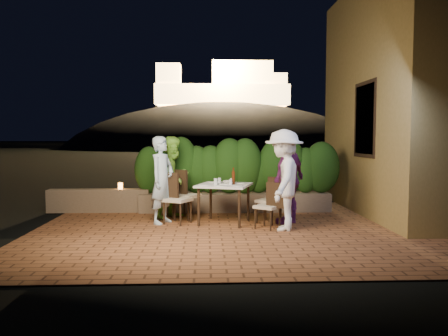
{
  "coord_description": "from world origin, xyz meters",
  "views": [
    {
      "loc": [
        -0.44,
        -7.31,
        1.63
      ],
      "look_at": [
        -0.1,
        1.02,
        1.05
      ],
      "focal_mm": 35.0,
      "sensor_mm": 36.0,
      "label": 1
    }
  ],
  "objects": [
    {
      "name": "ground",
      "position": [
        0.0,
        0.0,
        -0.02
      ],
      "size": [
        400.0,
        400.0,
        0.0
      ],
      "primitive_type": "plane",
      "color": "black",
      "rests_on": "ground"
    },
    {
      "name": "plate_sw",
      "position": [
        -0.28,
        1.23,
        0.76
      ],
      "size": [
        0.23,
        0.23,
        0.01
      ],
      "primitive_type": "cylinder",
      "color": "white",
      "rests_on": "dining_table"
    },
    {
      "name": "plate_front",
      "position": [
        -0.19,
        0.59,
        0.76
      ],
      "size": [
        0.23,
        0.23,
        0.01
      ],
      "primitive_type": "cylinder",
      "color": "white",
      "rests_on": "dining_table"
    },
    {
      "name": "dining_table",
      "position": [
        -0.1,
        0.92,
        0.38
      ],
      "size": [
        1.17,
        1.17,
        0.75
      ],
      "primitive_type": null,
      "rotation": [
        0.0,
        0.0,
        -0.31
      ],
      "color": "white",
      "rests_on": "ground"
    },
    {
      "name": "plate_nw",
      "position": [
        -0.48,
        0.77,
        0.76
      ],
      "size": [
        0.2,
        0.2,
        0.01
      ],
      "primitive_type": "cylinder",
      "color": "white",
      "rests_on": "dining_table"
    },
    {
      "name": "diner_purple",
      "position": [
        1.13,
        0.85,
        0.85
      ],
      "size": [
        0.94,
        1.03,
        1.69
      ],
      "primitive_type": "imported",
      "rotation": [
        0.0,
        0.0,
        -2.25
      ],
      "color": "#662262",
      "rests_on": "ground"
    },
    {
      "name": "parapet_lamp",
      "position": [
        -2.33,
        2.3,
        0.57
      ],
      "size": [
        0.1,
        0.1,
        0.14
      ],
      "primitive_type": "cylinder",
      "color": "orange",
      "rests_on": "parapet"
    },
    {
      "name": "terrace_floor",
      "position": [
        0.0,
        0.5,
        -0.07
      ],
      "size": [
        7.0,
        6.0,
        0.15
      ],
      "primitive_type": "cube",
      "color": "brown",
      "rests_on": "ground"
    },
    {
      "name": "window_pane",
      "position": [
        2.82,
        1.5,
        2.0
      ],
      "size": [
        0.08,
        1.0,
        1.4
      ],
      "primitive_type": "cube",
      "color": "black",
      "rests_on": "building_wall"
    },
    {
      "name": "bowl",
      "position": [
        -0.03,
        1.21,
        0.77
      ],
      "size": [
        0.22,
        0.22,
        0.04
      ],
      "primitive_type": "imported",
      "rotation": [
        0.0,
        0.0,
        -0.51
      ],
      "color": "white",
      "rests_on": "dining_table"
    },
    {
      "name": "glass_se",
      "position": [
        0.05,
        1.03,
        0.8
      ],
      "size": [
        0.06,
        0.06,
        0.1
      ],
      "primitive_type": "cylinder",
      "color": "silver",
      "rests_on": "dining_table"
    },
    {
      "name": "diner_white",
      "position": [
        0.92,
        0.29,
        0.89
      ],
      "size": [
        0.96,
        1.29,
        1.78
      ],
      "primitive_type": "imported",
      "rotation": [
        0.0,
        0.0,
        -1.86
      ],
      "color": "white",
      "rests_on": "ground"
    },
    {
      "name": "glass_sw",
      "position": [
        -0.18,
        1.11,
        0.8
      ],
      "size": [
        0.06,
        0.06,
        0.1
      ],
      "primitive_type": "cylinder",
      "color": "silver",
      "rests_on": "dining_table"
    },
    {
      "name": "glass_ne",
      "position": [
        0.02,
        0.79,
        0.8
      ],
      "size": [
        0.06,
        0.06,
        0.1
      ],
      "primitive_type": "cylinder",
      "color": "silver",
      "rests_on": "dining_table"
    },
    {
      "name": "parapet",
      "position": [
        -2.8,
        2.3,
        0.25
      ],
      "size": [
        2.2,
        0.3,
        0.5
      ],
      "primitive_type": "cube",
      "color": "brown",
      "rests_on": "ground"
    },
    {
      "name": "plate_centre",
      "position": [
        -0.08,
        0.91,
        0.76
      ],
      "size": [
        0.23,
        0.23,
        0.01
      ],
      "primitive_type": "cylinder",
      "color": "white",
      "rests_on": "dining_table"
    },
    {
      "name": "diner_blue",
      "position": [
        -1.28,
        0.97,
        0.83
      ],
      "size": [
        0.64,
        0.72,
        1.66
      ],
      "primitive_type": "imported",
      "rotation": [
        0.0,
        0.0,
        1.07
      ],
      "color": "#ACCBDD",
      "rests_on": "ground"
    },
    {
      "name": "beer_bottle",
      "position": [
        0.07,
        0.89,
        0.91
      ],
      "size": [
        0.06,
        0.06,
        0.32
      ],
      "primitive_type": null,
      "color": "#4B200C",
      "rests_on": "dining_table"
    },
    {
      "name": "chair_left_back",
      "position": [
        -0.84,
        1.41,
        0.49
      ],
      "size": [
        0.63,
        0.63,
        0.98
      ],
      "primitive_type": null,
      "rotation": [
        0.0,
        0.0,
        -0.6
      ],
      "color": "black",
      "rests_on": "ground"
    },
    {
      "name": "chair_right_front",
      "position": [
        0.65,
        0.39,
        0.42
      ],
      "size": [
        0.55,
        0.55,
        0.84
      ],
      "primitive_type": null,
      "rotation": [
        0.0,
        0.0,
        2.47
      ],
      "color": "black",
      "rests_on": "ground"
    },
    {
      "name": "planter",
      "position": [
        0.2,
        2.3,
        0.2
      ],
      "size": [
        4.2,
        0.55,
        0.4
      ],
      "primitive_type": "cube",
      "color": "brown",
      "rests_on": "ground"
    },
    {
      "name": "plate_se",
      "position": [
        0.22,
        1.06,
        0.76
      ],
      "size": [
        0.23,
        0.23,
        0.01
      ],
      "primitive_type": "cylinder",
      "color": "white",
      "rests_on": "dining_table"
    },
    {
      "name": "building_wall",
      "position": [
        3.6,
        2.0,
        2.5
      ],
      "size": [
        1.6,
        5.0,
        5.0
      ],
      "primitive_type": "cube",
      "color": "#A1823F",
      "rests_on": "ground"
    },
    {
      "name": "plate_ne",
      "position": [
        0.13,
        0.62,
        0.76
      ],
      "size": [
        0.2,
        0.2,
        0.01
      ],
      "primitive_type": "cylinder",
      "color": "white",
      "rests_on": "dining_table"
    },
    {
      "name": "diner_green",
      "position": [
        -1.1,
        1.55,
        0.83
      ],
      "size": [
        0.99,
        1.02,
        1.66
      ],
      "primitive_type": "imported",
      "rotation": [
        0.0,
        0.0,
        0.9
      ],
      "color": "#92E246",
      "rests_on": "ground"
    },
    {
      "name": "glass_nw",
      "position": [
        -0.26,
        0.83,
        0.81
      ],
      "size": [
        0.07,
        0.07,
        0.12
      ],
      "primitive_type": "cylinder",
      "color": "silver",
      "rests_on": "dining_table"
    },
    {
      "name": "fortress",
      "position": [
        2.0,
        60.0,
        10.5
      ],
      "size": [
        26.0,
        8.0,
        8.0
      ],
      "primitive_type": null,
      "color": "#FFCC7A",
      "rests_on": "hill"
    },
    {
      "name": "hill",
      "position": [
        2.0,
        60.0,
        -4.0
      ],
      "size": [
        52.0,
        40.0,
        22.0
      ],
      "primitive_type": "ellipsoid",
      "color": "black",
      "rests_on": "ground"
    },
    {
      "name": "window_frame",
      "position": [
        2.81,
        1.5,
        2.0
      ],
      "size": [
        0.06,
        1.15,
        1.55
      ],
      "primitive_type": "cube",
      "color": "black",
      "rests_on": "building_wall"
    },
    {
      "name": "chair_left_front",
      "position": [
        -0.99,
        0.92,
        0.48
      ],
      "size": [
        0.61,
        0.61,
        0.97
      ],
      "primitive_type": null,
      "rotation": [
        0.0,
        0.0,
        -0.51
      ],
      "color": "black",
      "rests_on": "ground"
    },
    {
      "name": "hedge",
      "position": [
        0.2,
        2.3,
        0.95
      ],
      "size": [
        4.0,
        0.7,
        1.1
      ],
      "primitive_type": null,
      "color": "#1C4312",
      "rests_on": "planter"
    },
    {
      "name": "chair_right_back",
      "position": [
        0.76,
        0.93,
        0.44
      ],
      "size": [
        0.58,
        0.58,
        0.89
      ],
      "primitive_type": null,
      "rotation": [
        0.0,
        0.0,
        2.48
      ],
      "color": "black",
      "rests_on": "ground"
    }
  ]
}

